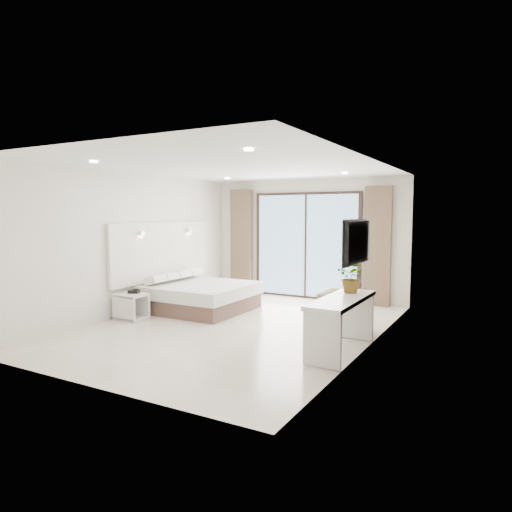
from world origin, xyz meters
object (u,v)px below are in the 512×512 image
at_px(console_desk, 342,312).
at_px(nightstand, 131,306).
at_px(bed, 199,296).
at_px(armchair, 345,309).

bearing_deg(console_desk, nightstand, 179.34).
height_order(bed, console_desk, console_desk).
bearing_deg(nightstand, console_desk, -0.15).
bearing_deg(nightstand, armchair, 16.41).
xyz_separation_m(nightstand, console_desk, (3.99, -0.05, 0.33)).
distance_m(nightstand, console_desk, 4.01).
relative_size(bed, armchair, 2.59).
bearing_deg(bed, nightstand, -115.49).
bearing_deg(console_desk, bed, 158.92).
distance_m(bed, console_desk, 3.65).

